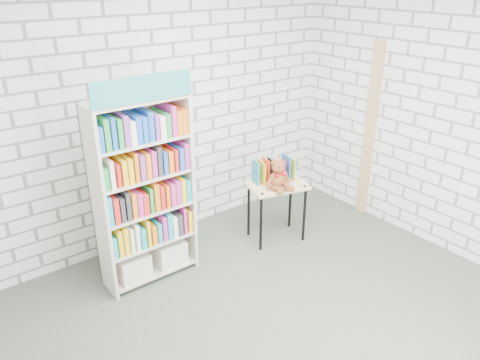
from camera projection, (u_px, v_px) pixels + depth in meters
ground at (281, 325)px, 4.03m from camera, size 4.50×4.50×0.00m
room_shell at (290, 128)px, 3.30m from camera, size 4.52×4.02×2.81m
bookshelf at (144, 191)px, 4.33m from camera, size 0.90×0.35×2.03m
display_table at (277, 192)px, 5.12m from camera, size 0.72×0.58×0.67m
table_books at (274, 170)px, 5.11m from camera, size 0.47×0.30×0.26m
teddy_bear at (278, 177)px, 4.93m from camera, size 0.30×0.28×0.32m
door_trim at (370, 132)px, 5.52m from camera, size 0.05×0.12×2.10m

